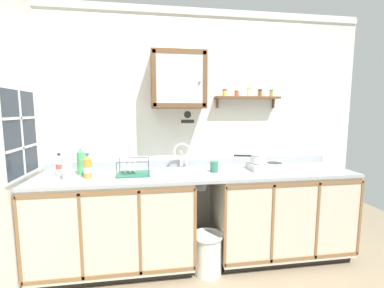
{
  "coord_description": "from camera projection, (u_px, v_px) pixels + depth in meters",
  "views": [
    {
      "loc": [
        -0.46,
        -2.18,
        1.54
      ],
      "look_at": [
        -0.06,
        0.46,
        1.21
      ],
      "focal_mm": 24.65,
      "sensor_mm": 36.0,
      "label": 1
    }
  ],
  "objects": [
    {
      "name": "floor",
      "position": [
        206.0,
        281.0,
        2.4
      ],
      "size": [
        6.14,
        6.14,
        0.0
      ],
      "primitive_type": "plane",
      "color": "gray",
      "rests_on": "ground"
    },
    {
      "name": "back_wall",
      "position": [
        194.0,
        132.0,
        2.9
      ],
      "size": [
        3.74,
        0.07,
        2.61
      ],
      "color": "silver",
      "rests_on": "ground"
    },
    {
      "name": "lower_cabinet_run",
      "position": [
        116.0,
        224.0,
        2.55
      ],
      "size": [
        1.48,
        0.64,
        0.91
      ],
      "color": "black",
      "rests_on": "ground"
    },
    {
      "name": "lower_cabinet_run_right",
      "position": [
        279.0,
        213.0,
        2.81
      ],
      "size": [
        1.39,
        0.64,
        0.91
      ],
      "color": "black",
      "rests_on": "ground"
    },
    {
      "name": "countertop",
      "position": [
        200.0,
        174.0,
        2.62
      ],
      "size": [
        3.1,
        0.67,
        0.03
      ],
      "primitive_type": "cube",
      "color": "#9EA3A8",
      "rests_on": "lower_cabinet_run"
    },
    {
      "name": "backsplash",
      "position": [
        195.0,
        162.0,
        2.91
      ],
      "size": [
        3.1,
        0.02,
        0.08
      ],
      "primitive_type": "cube",
      "color": "#9EA3A8",
      "rests_on": "countertop"
    },
    {
      "name": "sink",
      "position": [
        181.0,
        175.0,
        2.63
      ],
      "size": [
        0.52,
        0.48,
        0.42
      ],
      "color": "silver",
      "rests_on": "countertop"
    },
    {
      "name": "hot_plate_stove",
      "position": [
        267.0,
        166.0,
        2.74
      ],
      "size": [
        0.38,
        0.26,
        0.07
      ],
      "color": "silver",
      "rests_on": "countertop"
    },
    {
      "name": "saucepan",
      "position": [
        258.0,
        158.0,
        2.73
      ],
      "size": [
        0.33,
        0.17,
        0.09
      ],
      "color": "silver",
      "rests_on": "hot_plate_stove"
    },
    {
      "name": "bottle_soda_green_0",
      "position": [
        81.0,
        162.0,
        2.53
      ],
      "size": [
        0.08,
        0.08,
        0.27
      ],
      "color": "#4CB266",
      "rests_on": "countertop"
    },
    {
      "name": "bottle_water_clear_1",
      "position": [
        67.0,
        167.0,
        2.33
      ],
      "size": [
        0.09,
        0.09,
        0.26
      ],
      "color": "silver",
      "rests_on": "countertop"
    },
    {
      "name": "bottle_juice_amber_2",
      "position": [
        88.0,
        167.0,
        2.39
      ],
      "size": [
        0.07,
        0.07,
        0.23
      ],
      "color": "gold",
      "rests_on": "countertop"
    },
    {
      "name": "bottle_opaque_white_3",
      "position": [
        60.0,
        166.0,
        2.47
      ],
      "size": [
        0.06,
        0.06,
        0.21
      ],
      "color": "white",
      "rests_on": "countertop"
    },
    {
      "name": "dish_rack",
      "position": [
        132.0,
        171.0,
        2.51
      ],
      "size": [
        0.31,
        0.26,
        0.16
      ],
      "color": "#26664C",
      "rests_on": "countertop"
    },
    {
      "name": "mug",
      "position": [
        214.0,
        166.0,
        2.63
      ],
      "size": [
        0.1,
        0.1,
        0.11
      ],
      "color": "#337259",
      "rests_on": "countertop"
    },
    {
      "name": "wall_cabinet",
      "position": [
        178.0,
        80.0,
        2.64
      ],
      "size": [
        0.54,
        0.31,
        0.56
      ],
      "color": "brown"
    },
    {
      "name": "spice_shelf",
      "position": [
        247.0,
        97.0,
        2.85
      ],
      "size": [
        0.71,
        0.14,
        0.21
      ],
      "color": "brown"
    },
    {
      "name": "warning_sign",
      "position": [
        188.0,
        117.0,
        2.84
      ],
      "size": [
        0.17,
        0.01,
        0.21
      ],
      "color": "silver"
    },
    {
      "name": "window",
      "position": [
        20.0,
        133.0,
        2.22
      ],
      "size": [
        0.03,
        0.59,
        0.76
      ],
      "color": "#262D38"
    },
    {
      "name": "trash_bin",
      "position": [
        208.0,
        253.0,
        2.51
      ],
      "size": [
        0.3,
        0.3,
        0.39
      ],
      "color": "silver",
      "rests_on": "ground"
    }
  ]
}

